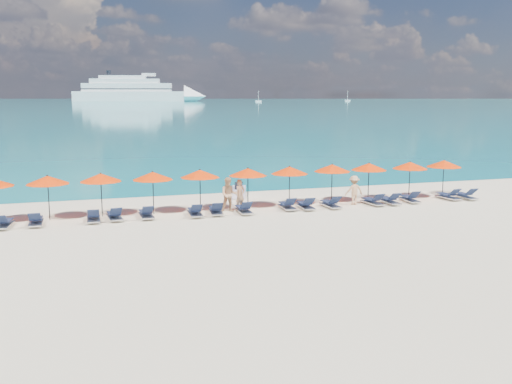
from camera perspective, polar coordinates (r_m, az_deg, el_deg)
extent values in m
plane|color=beige|center=(26.88, 1.86, -3.55)|extent=(1400.00, 1400.00, 0.00)
cube|color=#1FA9B2|center=(684.85, -16.39, 8.75)|extent=(1600.00, 1300.00, 0.01)
cube|color=white|center=(594.48, -12.53, 9.31)|extent=(111.22, 43.49, 9.96)
cone|color=white|center=(588.77, -6.10, 9.49)|extent=(26.18, 26.18, 21.90)
cube|color=white|center=(594.82, -12.75, 10.17)|extent=(89.19, 35.77, 7.96)
cube|color=white|center=(595.22, -12.97, 10.74)|extent=(69.52, 29.49, 4.98)
cube|color=white|center=(595.62, -13.17, 11.11)|extent=(47.50, 21.76, 3.48)
cube|color=black|center=(594.80, -12.75, 10.03)|extent=(90.30, 36.20, 0.90)
cube|color=black|center=(594.85, -12.76, 10.36)|extent=(88.08, 35.33, 0.90)
cylinder|color=black|center=(597.99, -14.52, 11.43)|extent=(4.38, 4.38, 5.48)
cube|color=white|center=(533.34, 0.24, 9.07)|extent=(5.58, 1.86, 1.49)
cylinder|color=white|center=(533.31, 0.24, 9.59)|extent=(0.33, 0.33, 9.29)
cube|color=white|center=(608.71, 9.13, 9.03)|extent=(5.64, 1.88, 1.50)
cylinder|color=white|center=(608.69, 9.14, 9.48)|extent=(0.34, 0.34, 9.39)
cube|color=silver|center=(34.96, -1.74, 0.00)|extent=(1.43, 2.37, 0.51)
cube|color=black|center=(34.72, -1.75, 0.55)|extent=(0.71, 1.02, 0.32)
cylinder|color=black|center=(35.43, -1.72, 0.97)|extent=(0.51, 0.20, 0.06)
imported|color=tan|center=(30.69, -1.60, -0.30)|extent=(0.73, 0.64, 1.67)
imported|color=tan|center=(30.30, -2.73, -0.26)|extent=(0.99, 0.71, 1.85)
imported|color=tan|center=(32.71, 9.77, 0.17)|extent=(1.08, 0.52, 1.66)
cylinder|color=black|center=(30.03, -20.03, -0.59)|extent=(0.05, 0.05, 2.20)
cone|color=#FF3702|center=(29.89, -20.13, 1.14)|extent=(2.10, 2.10, 0.42)
sphere|color=black|center=(29.86, -20.15, 1.56)|extent=(0.08, 0.08, 0.08)
cylinder|color=black|center=(30.09, -15.19, -0.32)|extent=(0.05, 0.05, 2.20)
cone|color=#FF3702|center=(29.95, -15.27, 1.41)|extent=(2.10, 2.10, 0.42)
sphere|color=black|center=(29.92, -15.29, 1.83)|extent=(0.08, 0.08, 0.08)
cylinder|color=black|center=(30.12, -10.24, -0.13)|extent=(0.05, 0.05, 2.20)
cone|color=#FF3702|center=(29.98, -10.29, 1.61)|extent=(2.10, 2.10, 0.42)
sphere|color=black|center=(29.95, -10.30, 2.02)|extent=(0.08, 0.08, 0.08)
cylinder|color=black|center=(30.60, -5.60, 0.13)|extent=(0.05, 0.05, 2.20)
cone|color=#FF3702|center=(30.46, -5.63, 1.84)|extent=(2.10, 2.10, 0.42)
sphere|color=black|center=(30.43, -5.64, 2.25)|extent=(0.08, 0.08, 0.08)
cylinder|color=black|center=(31.14, -0.81, 0.34)|extent=(0.05, 0.05, 2.20)
cone|color=#FF3702|center=(31.00, -0.82, 2.02)|extent=(2.10, 2.10, 0.42)
sphere|color=black|center=(30.97, -0.82, 2.42)|extent=(0.08, 0.08, 0.08)
cylinder|color=black|center=(31.90, 3.36, 0.55)|extent=(0.05, 0.05, 2.20)
cone|color=#FF3702|center=(31.77, 3.38, 2.19)|extent=(2.10, 2.10, 0.42)
sphere|color=black|center=(31.74, 3.38, 2.58)|extent=(0.08, 0.08, 0.08)
cylinder|color=black|center=(33.12, 7.59, 0.82)|extent=(0.05, 0.05, 2.20)
cone|color=#FF3702|center=(32.99, 7.62, 2.40)|extent=(2.10, 2.10, 0.42)
sphere|color=black|center=(32.97, 7.63, 2.78)|extent=(0.08, 0.08, 0.08)
cylinder|color=black|center=(34.10, 11.18, 0.97)|extent=(0.05, 0.05, 2.20)
cone|color=#FF3702|center=(33.97, 11.23, 2.51)|extent=(2.10, 2.10, 0.42)
sphere|color=black|center=(33.95, 11.25, 2.88)|extent=(0.08, 0.08, 0.08)
cylinder|color=black|center=(35.26, 15.09, 1.11)|extent=(0.05, 0.05, 2.20)
cone|color=#FF3702|center=(35.14, 15.16, 2.59)|extent=(2.10, 2.10, 0.42)
sphere|color=black|center=(35.12, 15.17, 2.95)|extent=(0.08, 0.08, 0.08)
cylinder|color=black|center=(36.76, 18.21, 1.29)|extent=(0.05, 0.05, 2.20)
cone|color=#FF3702|center=(36.64, 18.29, 2.71)|extent=(2.10, 2.10, 0.42)
sphere|color=black|center=(36.62, 18.31, 3.06)|extent=(0.08, 0.08, 0.08)
cube|color=silver|center=(29.20, -23.89, -3.04)|extent=(0.79, 1.76, 0.06)
cube|color=#172241|center=(29.41, -23.81, -2.63)|extent=(0.66, 1.15, 0.04)
cube|color=#172241|center=(28.59, -24.19, -2.48)|extent=(0.60, 0.59, 0.43)
cube|color=silver|center=(29.14, -21.15, -2.88)|extent=(0.62, 1.70, 0.06)
cube|color=#172241|center=(29.35, -21.13, -2.48)|extent=(0.55, 1.10, 0.04)
cube|color=#172241|center=(28.52, -21.28, -2.31)|extent=(0.55, 0.54, 0.43)
cube|color=silver|center=(29.11, -15.93, -2.61)|extent=(0.64, 1.71, 0.06)
cube|color=#172241|center=(29.32, -15.95, -2.21)|extent=(0.56, 1.11, 0.04)
cube|color=#172241|center=(28.49, -15.96, -2.03)|extent=(0.56, 0.54, 0.43)
cube|color=silver|center=(29.26, -13.96, -2.46)|extent=(0.76, 1.75, 0.06)
cube|color=#172241|center=(29.47, -14.04, -2.06)|extent=(0.64, 1.14, 0.04)
cube|color=#172241|center=(28.64, -13.84, -1.88)|extent=(0.59, 0.58, 0.43)
cube|color=silver|center=(29.33, -10.91, -2.32)|extent=(0.68, 1.72, 0.06)
cube|color=#172241|center=(29.54, -10.98, -1.92)|extent=(0.59, 1.12, 0.04)
cube|color=#172241|center=(28.71, -10.78, -1.74)|extent=(0.57, 0.55, 0.43)
cube|color=silver|center=(29.43, -6.11, -2.16)|extent=(0.69, 1.72, 0.06)
cube|color=#172241|center=(29.64, -6.19, -1.76)|extent=(0.59, 1.12, 0.04)
cube|color=#172241|center=(28.82, -5.97, -1.58)|extent=(0.57, 0.56, 0.43)
cube|color=silver|center=(29.75, -4.02, -2.00)|extent=(0.79, 1.75, 0.06)
cube|color=#172241|center=(29.97, -4.09, -1.60)|extent=(0.66, 1.15, 0.04)
cube|color=#172241|center=(29.14, -3.90, -1.42)|extent=(0.60, 0.59, 0.43)
cube|color=silver|center=(29.95, -1.23, -1.90)|extent=(0.64, 1.71, 0.06)
cube|color=#172241|center=(30.16, -1.36, -1.51)|extent=(0.57, 1.11, 0.04)
cube|color=#172241|center=(29.35, -0.96, -1.32)|extent=(0.56, 0.54, 0.43)
cube|color=silver|center=(31.01, 3.14, -1.51)|extent=(0.70, 1.73, 0.06)
cube|color=#172241|center=(31.22, 3.00, -1.14)|extent=(0.60, 1.13, 0.04)
cube|color=#172241|center=(30.42, 3.45, -0.95)|extent=(0.58, 0.56, 0.43)
cube|color=silver|center=(31.18, 4.99, -1.47)|extent=(0.72, 1.73, 0.06)
cube|color=#172241|center=(31.39, 4.85, -1.10)|extent=(0.61, 1.13, 0.04)
cube|color=#172241|center=(30.60, 5.33, -0.91)|extent=(0.58, 0.57, 0.43)
cube|color=silver|center=(31.72, 7.47, -1.33)|extent=(0.66, 1.72, 0.06)
cube|color=#172241|center=(31.91, 7.28, -0.97)|extent=(0.58, 1.11, 0.04)
cube|color=#172241|center=(31.16, 7.93, -0.77)|extent=(0.56, 0.55, 0.43)
cube|color=silver|center=(32.91, 11.59, -1.04)|extent=(0.77, 1.75, 0.06)
cube|color=#172241|center=(33.09, 11.36, -0.70)|extent=(0.65, 1.15, 0.04)
cube|color=#172241|center=(32.39, 12.16, -0.50)|extent=(0.60, 0.58, 0.43)
cube|color=silver|center=(33.40, 13.21, -0.95)|extent=(0.63, 1.70, 0.06)
cube|color=#172241|center=(33.58, 13.01, -0.61)|extent=(0.56, 1.10, 0.04)
cube|color=#172241|center=(32.86, 13.71, -0.41)|extent=(0.55, 0.54, 0.43)
cube|color=silver|center=(34.28, 15.09, -0.76)|extent=(0.74, 1.74, 0.06)
cube|color=#172241|center=(34.47, 14.91, -0.43)|extent=(0.63, 1.14, 0.04)
cube|color=#172241|center=(33.73, 15.55, -0.24)|extent=(0.59, 0.58, 0.43)
cube|color=silver|center=(35.80, 18.65, -0.50)|extent=(0.77, 1.75, 0.06)
cube|color=#172241|center=(35.96, 18.40, -0.19)|extent=(0.65, 1.14, 0.04)
cube|color=#172241|center=(35.32, 19.26, 0.01)|extent=(0.60, 0.58, 0.43)
cube|color=silver|center=(36.30, 20.19, -0.46)|extent=(0.65, 1.71, 0.06)
cube|color=#172241|center=(36.46, 19.96, -0.14)|extent=(0.57, 1.11, 0.04)
cube|color=#172241|center=(35.80, 20.76, 0.04)|extent=(0.56, 0.55, 0.43)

